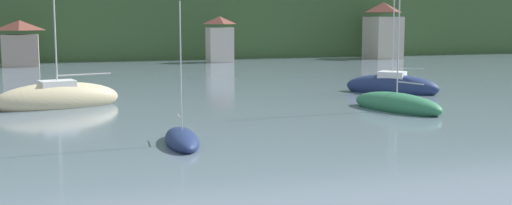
{
  "coord_description": "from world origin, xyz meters",
  "views": [
    {
      "loc": [
        -8.98,
        11.76,
        6.0
      ],
      "look_at": [
        0.0,
        39.8,
        2.09
      ],
      "focal_mm": 44.26,
      "sensor_mm": 36.0,
      "label": 1
    }
  ],
  "objects_px": {
    "sailboat_far_6": "(392,86)",
    "sailboat_far_2": "(397,105)",
    "shore_building_eastcentral": "(383,31)",
    "shore_building_central": "(220,40)",
    "sailboat_mid_5": "(182,140)",
    "sailboat_far_3": "(58,99)",
    "shore_building_westcentral": "(20,44)"
  },
  "relations": [
    {
      "from": "sailboat_far_6",
      "to": "sailboat_far_2",
      "type": "bearing_deg",
      "value": 106.25
    },
    {
      "from": "shore_building_eastcentral",
      "to": "sailboat_far_6",
      "type": "relative_size",
      "value": 0.86
    },
    {
      "from": "shore_building_central",
      "to": "sailboat_far_2",
      "type": "height_order",
      "value": "sailboat_far_2"
    },
    {
      "from": "shore_building_eastcentral",
      "to": "sailboat_mid_5",
      "type": "distance_m",
      "value": 71.07
    },
    {
      "from": "sailboat_far_2",
      "to": "sailboat_mid_5",
      "type": "distance_m",
      "value": 17.22
    },
    {
      "from": "shore_building_eastcentral",
      "to": "sailboat_far_6",
      "type": "bearing_deg",
      "value": -118.08
    },
    {
      "from": "sailboat_far_3",
      "to": "sailboat_far_6",
      "type": "relative_size",
      "value": 1.01
    },
    {
      "from": "shore_building_eastcentral",
      "to": "sailboat_far_2",
      "type": "distance_m",
      "value": 56.73
    },
    {
      "from": "shore_building_eastcentral",
      "to": "shore_building_central",
      "type": "bearing_deg",
      "value": -177.64
    },
    {
      "from": "shore_building_central",
      "to": "sailboat_far_6",
      "type": "bearing_deg",
      "value": -84.05
    },
    {
      "from": "shore_building_westcentral",
      "to": "shore_building_eastcentral",
      "type": "distance_m",
      "value": 52.14
    },
    {
      "from": "sailboat_far_2",
      "to": "sailboat_far_6",
      "type": "height_order",
      "value": "sailboat_far_2"
    },
    {
      "from": "shore_building_westcentral",
      "to": "shore_building_central",
      "type": "distance_m",
      "value": 26.06
    },
    {
      "from": "shore_building_westcentral",
      "to": "shore_building_central",
      "type": "bearing_deg",
      "value": -0.64
    },
    {
      "from": "shore_building_central",
      "to": "shore_building_eastcentral",
      "type": "distance_m",
      "value": 26.1
    },
    {
      "from": "shore_building_central",
      "to": "sailboat_far_3",
      "type": "height_order",
      "value": "sailboat_far_3"
    },
    {
      "from": "shore_building_westcentral",
      "to": "sailboat_mid_5",
      "type": "distance_m",
      "value": 57.04
    },
    {
      "from": "sailboat_far_2",
      "to": "shore_building_eastcentral",
      "type": "bearing_deg",
      "value": -44.08
    },
    {
      "from": "sailboat_mid_5",
      "to": "sailboat_far_6",
      "type": "relative_size",
      "value": 0.72
    },
    {
      "from": "shore_building_central",
      "to": "sailboat_far_6",
      "type": "distance_m",
      "value": 40.27
    },
    {
      "from": "sailboat_mid_5",
      "to": "shore_building_central",
      "type": "bearing_deg",
      "value": 167.84
    },
    {
      "from": "sailboat_far_2",
      "to": "sailboat_far_6",
      "type": "bearing_deg",
      "value": -44.07
    },
    {
      "from": "shore_building_westcentral",
      "to": "sailboat_far_6",
      "type": "distance_m",
      "value": 50.39
    },
    {
      "from": "sailboat_far_6",
      "to": "sailboat_mid_5",
      "type": "bearing_deg",
      "value": 82.11
    },
    {
      "from": "shore_building_central",
      "to": "shore_building_eastcentral",
      "type": "relative_size",
      "value": 0.75
    },
    {
      "from": "shore_building_westcentral",
      "to": "sailboat_far_3",
      "type": "distance_m",
      "value": 41.03
    },
    {
      "from": "shore_building_eastcentral",
      "to": "sailboat_far_2",
      "type": "height_order",
      "value": "sailboat_far_2"
    },
    {
      "from": "sailboat_far_3",
      "to": "sailboat_far_6",
      "type": "bearing_deg",
      "value": 166.88
    },
    {
      "from": "shore_building_westcentral",
      "to": "shore_building_eastcentral",
      "type": "height_order",
      "value": "shore_building_eastcentral"
    },
    {
      "from": "shore_building_central",
      "to": "sailboat_far_2",
      "type": "xyz_separation_m",
      "value": [
        -0.58,
        -48.87,
        -2.71
      ]
    },
    {
      "from": "shore_building_central",
      "to": "sailboat_mid_5",
      "type": "bearing_deg",
      "value": -106.29
    },
    {
      "from": "shore_building_eastcentral",
      "to": "sailboat_far_2",
      "type": "bearing_deg",
      "value": -118.07
    }
  ]
}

